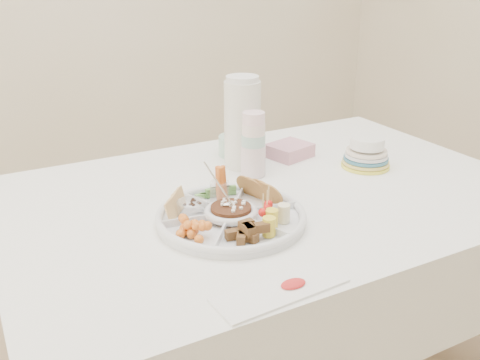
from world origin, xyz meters
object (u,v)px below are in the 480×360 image
dining_table (267,300)px  party_tray (231,215)px  thermos (242,121)px  plate_stack (366,152)px

dining_table → party_tray: bearing=-146.9°
dining_table → thermos: (0.03, 0.22, 0.53)m
party_tray → thermos: bearing=57.5°
plate_stack → party_tray: bearing=-165.5°
dining_table → thermos: bearing=82.7°
dining_table → plate_stack: bearing=3.3°
party_tray → thermos: size_ratio=1.26×
party_tray → thermos: thermos is taller
thermos → dining_table: bearing=-97.3°
dining_table → party_tray: size_ratio=4.00×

